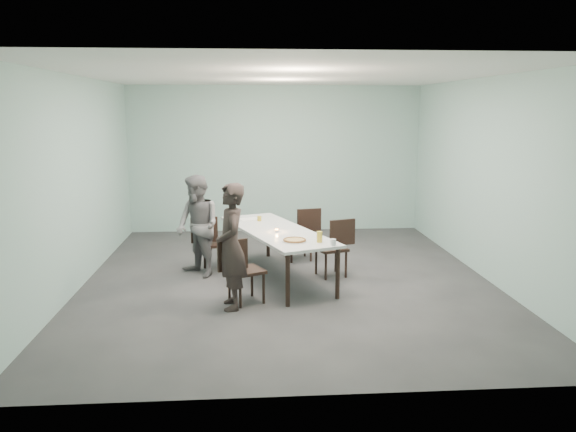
{
  "coord_description": "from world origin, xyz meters",
  "views": [
    {
      "loc": [
        -0.58,
        -8.12,
        2.54
      ],
      "look_at": [
        0.0,
        -0.14,
        1.0
      ],
      "focal_mm": 35.0,
      "sensor_mm": 36.0,
      "label": 1
    }
  ],
  "objects": [
    {
      "name": "chair_far_right",
      "position": [
        0.35,
        1.14,
        0.5
      ],
      "size": [
        0.64,
        0.5,
        0.87
      ],
      "rotation": [
        0.0,
        0.0,
        3.35
      ],
      "color": "black",
      "rests_on": "ground"
    },
    {
      "name": "menu",
      "position": [
        -0.56,
        0.93,
        0.75
      ],
      "size": [
        0.36,
        0.31,
        0.01
      ],
      "primitive_type": "cube",
      "rotation": [
        0.0,
        0.0,
        0.36
      ],
      "color": "silver",
      "rests_on": "table"
    },
    {
      "name": "table",
      "position": [
        -0.16,
        0.1,
        0.69
      ],
      "size": [
        1.75,
        2.75,
        0.75
      ],
      "rotation": [
        0.0,
        0.0,
        0.36
      ],
      "color": "white",
      "rests_on": "ground"
    },
    {
      "name": "pizza",
      "position": [
        0.05,
        -0.69,
        0.77
      ],
      "size": [
        0.34,
        0.34,
        0.04
      ],
      "color": "white",
      "rests_on": "table"
    },
    {
      "name": "side_plate",
      "position": [
        0.14,
        -0.48,
        0.76
      ],
      "size": [
        0.18,
        0.18,
        0.01
      ],
      "primitive_type": "cylinder",
      "color": "white",
      "rests_on": "table"
    },
    {
      "name": "diner_near",
      "position": [
        -0.8,
        -1.16,
        0.81
      ],
      "size": [
        0.46,
        0.64,
        1.62
      ],
      "primitive_type": "imported",
      "rotation": [
        0.0,
        0.0,
        -1.45
      ],
      "color": "black",
      "rests_on": "ground"
    },
    {
      "name": "diner_far",
      "position": [
        -1.34,
        0.3,
        0.78
      ],
      "size": [
        0.93,
        0.96,
        1.56
      ],
      "primitive_type": "imported",
      "rotation": [
        0.0,
        0.0,
        -0.9
      ],
      "color": "slate",
      "rests_on": "ground"
    },
    {
      "name": "water_tumbler",
      "position": [
        0.54,
        -0.96,
        0.8
      ],
      "size": [
        0.08,
        0.08,
        0.09
      ],
      "primitive_type": "cylinder",
      "color": "silver",
      "rests_on": "table"
    },
    {
      "name": "chair_near_left",
      "position": [
        -0.69,
        -1.0,
        0.5
      ],
      "size": [
        0.65,
        0.56,
        0.87
      ],
      "rotation": [
        0.0,
        0.0,
        0.46
      ],
      "color": "black",
      "rests_on": "ground"
    },
    {
      "name": "tealight",
      "position": [
        -0.16,
        -0.09,
        0.77
      ],
      "size": [
        0.06,
        0.06,
        0.05
      ],
      "color": "silver",
      "rests_on": "table"
    },
    {
      "name": "beer_glass",
      "position": [
        0.38,
        -0.76,
        0.82
      ],
      "size": [
        0.08,
        0.08,
        0.15
      ],
      "primitive_type": "cylinder",
      "color": "gold",
      "rests_on": "table"
    },
    {
      "name": "chair_far_left",
      "position": [
        -1.16,
        0.55,
        0.5
      ],
      "size": [
        0.65,
        0.51,
        0.87
      ],
      "rotation": [
        0.0,
        0.0,
        0.23
      ],
      "color": "black",
      "rests_on": "ground"
    },
    {
      "name": "ground",
      "position": [
        0.0,
        0.0,
        0.0
      ],
      "size": [
        7.0,
        7.0,
        0.0
      ],
      "primitive_type": "plane",
      "color": "#333335",
      "rests_on": "ground"
    },
    {
      "name": "chair_near_right",
      "position": [
        0.76,
        0.16,
        0.5
      ],
      "size": [
        0.65,
        0.53,
        0.87
      ],
      "rotation": [
        0.0,
        0.0,
        3.46
      ],
      "color": "black",
      "rests_on": "ground"
    },
    {
      "name": "amber_tumbler",
      "position": [
        -0.4,
        0.77,
        0.79
      ],
      "size": [
        0.07,
        0.07,
        0.08
      ],
      "primitive_type": "cylinder",
      "color": "gold",
      "rests_on": "table"
    },
    {
      "name": "room_shell",
      "position": [
        0.0,
        0.0,
        2.03
      ],
      "size": [
        6.02,
        7.02,
        3.01
      ],
      "color": "#98BFB8",
      "rests_on": "ground"
    }
  ]
}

